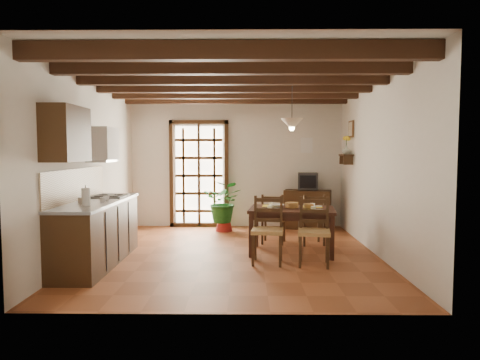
{
  "coord_description": "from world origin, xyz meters",
  "views": [
    {
      "loc": [
        0.18,
        -6.68,
        1.65
      ],
      "look_at": [
        0.1,
        0.4,
        1.15
      ],
      "focal_mm": 32.0,
      "sensor_mm": 36.0,
      "label": 1
    }
  ],
  "objects_px": {
    "chair_far_right": "(312,229)",
    "pendant_lamp": "(292,123)",
    "chair_near_right": "(314,244)",
    "chair_far_left": "(274,228)",
    "chair_near_left": "(267,243)",
    "potted_plant": "(224,203)",
    "crt_tv": "(308,181)",
    "dining_table": "(292,214)",
    "kitchen_counter": "(97,231)",
    "sideboard": "(307,209)"
  },
  "relations": [
    {
      "from": "kitchen_counter",
      "to": "chair_near_left",
      "type": "bearing_deg",
      "value": 1.24
    },
    {
      "from": "dining_table",
      "to": "sideboard",
      "type": "bearing_deg",
      "value": 82.77
    },
    {
      "from": "chair_far_right",
      "to": "pendant_lamp",
      "type": "height_order",
      "value": "pendant_lamp"
    },
    {
      "from": "chair_near_left",
      "to": "potted_plant",
      "type": "bearing_deg",
      "value": 113.57
    },
    {
      "from": "kitchen_counter",
      "to": "chair_far_left",
      "type": "distance_m",
      "value": 3.0
    },
    {
      "from": "chair_far_right",
      "to": "chair_near_right",
      "type": "bearing_deg",
      "value": 75.34
    },
    {
      "from": "chair_far_right",
      "to": "sideboard",
      "type": "distance_m",
      "value": 1.52
    },
    {
      "from": "potted_plant",
      "to": "pendant_lamp",
      "type": "relative_size",
      "value": 2.61
    },
    {
      "from": "chair_far_left",
      "to": "chair_far_right",
      "type": "height_order",
      "value": "chair_far_right"
    },
    {
      "from": "kitchen_counter",
      "to": "chair_far_left",
      "type": "relative_size",
      "value": 2.56
    },
    {
      "from": "chair_near_right",
      "to": "sideboard",
      "type": "height_order",
      "value": "chair_near_right"
    },
    {
      "from": "kitchen_counter",
      "to": "chair_near_right",
      "type": "relative_size",
      "value": 2.33
    },
    {
      "from": "chair_near_right",
      "to": "chair_far_left",
      "type": "relative_size",
      "value": 1.1
    },
    {
      "from": "crt_tv",
      "to": "chair_far_left",
      "type": "bearing_deg",
      "value": -112.6
    },
    {
      "from": "chair_far_left",
      "to": "pendant_lamp",
      "type": "bearing_deg",
      "value": 123.41
    },
    {
      "from": "chair_near_right",
      "to": "chair_far_left",
      "type": "bearing_deg",
      "value": 116.98
    },
    {
      "from": "chair_near_left",
      "to": "sideboard",
      "type": "bearing_deg",
      "value": 76.99
    },
    {
      "from": "chair_far_left",
      "to": "sideboard",
      "type": "distance_m",
      "value": 1.64
    },
    {
      "from": "dining_table",
      "to": "chair_far_left",
      "type": "distance_m",
      "value": 0.84
    },
    {
      "from": "sideboard",
      "to": "dining_table",
      "type": "bearing_deg",
      "value": -90.24
    },
    {
      "from": "dining_table",
      "to": "chair_near_left",
      "type": "relative_size",
      "value": 1.48
    },
    {
      "from": "chair_far_right",
      "to": "crt_tv",
      "type": "bearing_deg",
      "value": -102.38
    },
    {
      "from": "chair_far_right",
      "to": "potted_plant",
      "type": "height_order",
      "value": "potted_plant"
    },
    {
      "from": "sideboard",
      "to": "chair_far_left",
      "type": "bearing_deg",
      "value": -104.99
    },
    {
      "from": "chair_near_left",
      "to": "sideboard",
      "type": "height_order",
      "value": "chair_near_left"
    },
    {
      "from": "chair_far_right",
      "to": "potted_plant",
      "type": "distance_m",
      "value": 2.02
    },
    {
      "from": "chair_near_right",
      "to": "pendant_lamp",
      "type": "height_order",
      "value": "pendant_lamp"
    },
    {
      "from": "kitchen_counter",
      "to": "chair_near_right",
      "type": "bearing_deg",
      "value": -0.63
    },
    {
      "from": "chair_near_right",
      "to": "pendant_lamp",
      "type": "bearing_deg",
      "value": 114.83
    },
    {
      "from": "chair_far_right",
      "to": "pendant_lamp",
      "type": "relative_size",
      "value": 1.05
    },
    {
      "from": "kitchen_counter",
      "to": "crt_tv",
      "type": "distance_m",
      "value": 4.49
    },
    {
      "from": "chair_far_left",
      "to": "chair_near_left",
      "type": "bearing_deg",
      "value": 94.56
    },
    {
      "from": "chair_near_left",
      "to": "chair_near_right",
      "type": "distance_m",
      "value": 0.67
    },
    {
      "from": "pendant_lamp",
      "to": "chair_near_right",
      "type": "bearing_deg",
      "value": -73.6
    },
    {
      "from": "dining_table",
      "to": "sideboard",
      "type": "height_order",
      "value": "sideboard"
    },
    {
      "from": "chair_near_right",
      "to": "sideboard",
      "type": "bearing_deg",
      "value": 91.93
    },
    {
      "from": "pendant_lamp",
      "to": "potted_plant",
      "type": "bearing_deg",
      "value": 124.06
    },
    {
      "from": "sideboard",
      "to": "potted_plant",
      "type": "relative_size",
      "value": 0.43
    },
    {
      "from": "chair_near_left",
      "to": "chair_far_right",
      "type": "xyz_separation_m",
      "value": [
        0.84,
        1.26,
        -0.03
      ]
    },
    {
      "from": "chair_near_right",
      "to": "sideboard",
      "type": "distance_m",
      "value": 2.88
    },
    {
      "from": "crt_tv",
      "to": "potted_plant",
      "type": "height_order",
      "value": "potted_plant"
    },
    {
      "from": "chair_near_right",
      "to": "potted_plant",
      "type": "height_order",
      "value": "potted_plant"
    },
    {
      "from": "kitchen_counter",
      "to": "sideboard",
      "type": "bearing_deg",
      "value": 39.3
    },
    {
      "from": "chair_near_right",
      "to": "chair_far_right",
      "type": "xyz_separation_m",
      "value": [
        0.18,
        1.35,
        -0.03
      ]
    },
    {
      "from": "chair_far_left",
      "to": "pendant_lamp",
      "type": "distance_m",
      "value": 1.92
    },
    {
      "from": "chair_near_left",
      "to": "potted_plant",
      "type": "height_order",
      "value": "potted_plant"
    },
    {
      "from": "crt_tv",
      "to": "potted_plant",
      "type": "bearing_deg",
      "value": -163.1
    },
    {
      "from": "chair_near_left",
      "to": "chair_near_right",
      "type": "height_order",
      "value": "chair_near_left"
    },
    {
      "from": "dining_table",
      "to": "chair_near_right",
      "type": "distance_m",
      "value": 0.82
    },
    {
      "from": "chair_near_right",
      "to": "chair_far_right",
      "type": "relative_size",
      "value": 1.09
    }
  ]
}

